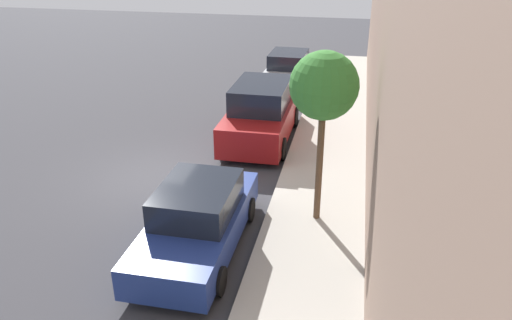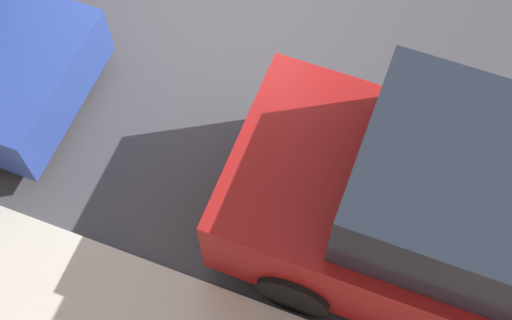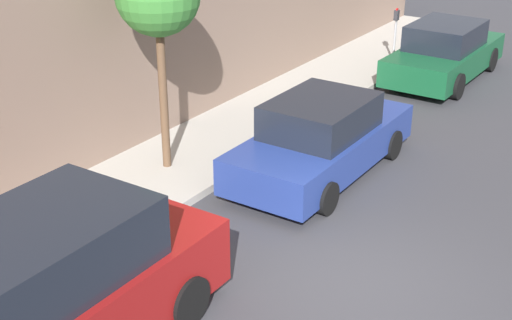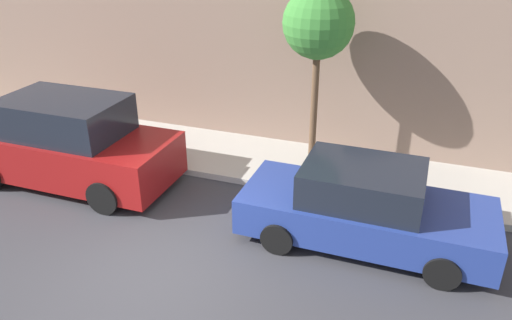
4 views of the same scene
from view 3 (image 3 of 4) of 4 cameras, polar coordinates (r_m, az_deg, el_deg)
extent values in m
plane|color=#38383D|center=(10.60, 7.83, -9.93)|extent=(60.00, 60.00, 0.00)
cube|color=#B2ADA3|center=(12.93, -11.19, -3.07)|extent=(2.40, 32.00, 0.15)
cube|color=#14512D|center=(19.83, 14.83, 7.85)|extent=(1.88, 4.53, 0.68)
cube|color=black|center=(19.57, 14.93, 9.63)|extent=(1.62, 2.13, 0.64)
cylinder|color=black|center=(18.38, 15.77, 5.70)|extent=(0.22, 0.66, 0.66)
cylinder|color=black|center=(18.92, 10.89, 6.71)|extent=(0.22, 0.66, 0.66)
cylinder|color=black|center=(20.96, 18.25, 7.65)|extent=(0.22, 0.66, 0.66)
cylinder|color=black|center=(21.43, 13.88, 8.52)|extent=(0.22, 0.66, 0.66)
cube|color=navy|center=(13.66, 5.28, 1.09)|extent=(1.82, 4.51, 0.68)
cube|color=black|center=(13.33, 5.19, 3.56)|extent=(1.60, 2.11, 0.64)
cylinder|color=black|center=(12.29, 5.61, -3.03)|extent=(0.22, 0.60, 0.60)
cylinder|color=black|center=(13.07, -0.96, -1.16)|extent=(0.22, 0.60, 0.60)
cylinder|color=black|center=(14.60, 10.80, 1.23)|extent=(0.22, 0.60, 0.60)
cylinder|color=black|center=(15.26, 4.95, 2.62)|extent=(0.22, 0.60, 0.60)
cube|color=maroon|center=(9.14, -16.21, -11.68)|extent=(1.97, 4.80, 0.96)
cube|color=black|center=(8.67, -16.89, -6.96)|extent=(1.73, 2.60, 0.80)
cylinder|color=black|center=(9.63, -5.50, -11.15)|extent=(0.22, 0.71, 0.71)
cylinder|color=black|center=(10.72, -13.38, -7.72)|extent=(0.22, 0.71, 0.71)
cylinder|color=#ADADB2|center=(20.66, 11.02, 9.35)|extent=(0.07, 0.07, 1.16)
cube|color=#2D2D33|center=(20.49, 11.18, 11.30)|extent=(0.11, 0.15, 0.28)
cube|color=red|center=(20.46, 11.22, 11.75)|extent=(0.04, 0.09, 0.05)
cylinder|color=brown|center=(13.35, -7.43, 5.21)|extent=(0.16, 0.16, 2.89)
camera|label=1|loc=(21.96, 10.27, 25.61)|focal=35.00mm
camera|label=2|loc=(10.57, -27.20, 26.84)|focal=50.00mm
camera|label=4|loc=(12.07, 45.42, 15.27)|focal=35.00mm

